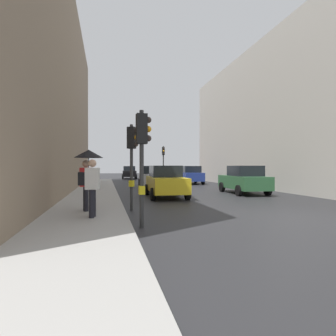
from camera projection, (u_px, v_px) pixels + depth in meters
The scene contains 14 objects.
ground_plane at pixel (291, 218), 8.83m from camera, with size 120.00×120.00×0.00m, color #28282B.
sidewalk_kerb at pixel (92, 199), 13.13m from camera, with size 2.69×40.00×0.16m, color #A8A5A0.
building_facade_right at pixel (325, 118), 21.44m from camera, with size 12.00×26.20×11.35m, color #B2ADA3.
traffic_light_far_median at pixel (163, 157), 27.85m from camera, with size 0.24×0.43×3.86m.
traffic_light_near_left at pixel (142, 147), 7.40m from camera, with size 0.44×0.26×3.29m.
traffic_light_near_right at pixel (132, 151), 10.27m from camera, with size 0.45×0.36×3.35m.
car_dark_suv at pixel (129, 172), 37.23m from camera, with size 2.20×4.29×1.76m.
car_yellow_taxi at pixel (166, 181), 14.83m from camera, with size 2.18×4.28×1.76m.
car_green_estate at pixel (244, 180), 16.67m from camera, with size 2.25×4.32×1.76m.
car_red_sedan at pixel (171, 173), 34.49m from camera, with size 2.10×4.24×1.76m.
car_silver_hatchback at pixel (152, 177), 21.78m from camera, with size 2.23×4.30×1.76m.
car_blue_van at pixel (190, 175), 26.14m from camera, with size 2.27×4.33×1.76m.
pedestrian_with_umbrella at pixel (88, 163), 9.24m from camera, with size 1.00×1.00×2.14m.
pedestrian_with_black_backpack at pixel (91, 184), 8.06m from camera, with size 0.64×0.39×1.77m.
Camera 1 is at (-6.03, -7.64, 1.71)m, focal length 28.25 mm.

